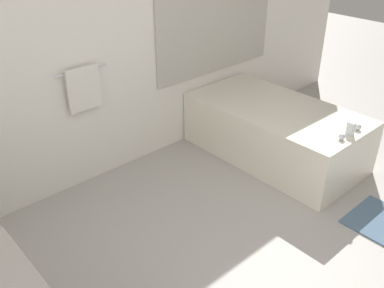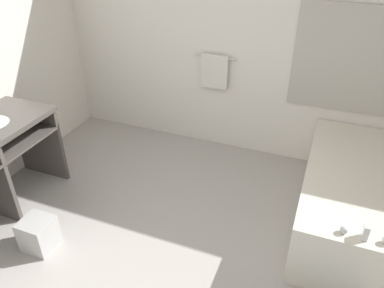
# 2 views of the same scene
# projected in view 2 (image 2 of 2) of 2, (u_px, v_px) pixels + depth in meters

# --- Properties ---
(ground_plane) EXTENTS (16.00, 16.00, 0.00)m
(ground_plane) POSITION_uv_depth(u_px,v_px,m) (162.00, 280.00, 3.05)
(ground_plane) COLOR #A8A39E
(ground_plane) RESTS_ON ground
(wall_back_with_blinds) EXTENTS (7.40, 0.13, 2.70)m
(wall_back_with_blinds) POSITION_uv_depth(u_px,v_px,m) (248.00, 42.00, 4.09)
(wall_back_with_blinds) COLOR white
(wall_back_with_blinds) RESTS_ON ground_plane
(bathtub) EXTENTS (0.97, 1.85, 0.70)m
(bathtub) POSITION_uv_depth(u_px,v_px,m) (357.00, 196.00, 3.45)
(bathtub) COLOR silver
(bathtub) RESTS_ON ground_plane
(waste_bin) EXTENTS (0.26, 0.26, 0.30)m
(waste_bin) POSITION_uv_depth(u_px,v_px,m) (39.00, 234.00, 3.28)
(waste_bin) COLOR #B2B2B2
(waste_bin) RESTS_ON ground_plane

